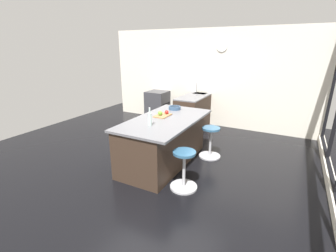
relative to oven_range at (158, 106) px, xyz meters
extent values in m
plane|color=black|center=(2.45, 1.40, -0.44)|extent=(7.77, 7.77, 0.00)
cube|color=silver|center=(2.45, 4.39, -0.37)|extent=(5.61, 0.12, 0.16)
cube|color=black|center=(2.45, 4.39, -0.29)|extent=(5.16, 0.06, 0.06)
cube|color=black|center=(-0.13, 4.39, 0.85)|extent=(0.05, 0.06, 2.29)
cube|color=silver|center=(-0.35, 1.40, 0.88)|extent=(0.12, 5.98, 2.66)
cylinder|color=white|center=(-0.28, 1.81, 1.74)|extent=(0.03, 0.28, 0.28)
cube|color=#38281E|center=(0.00, 1.31, 0.00)|extent=(1.91, 0.60, 0.89)
cube|color=slate|center=(0.00, 1.31, 0.46)|extent=(1.91, 0.60, 0.03)
cube|color=#38383D|center=(-0.24, 1.31, 0.42)|extent=(0.44, 0.36, 0.12)
cylinder|color=#B7B7BC|center=(-0.24, 1.16, 0.62)|extent=(0.02, 0.02, 0.28)
cube|color=#38383D|center=(0.00, 0.00, 0.00)|extent=(0.60, 0.60, 0.89)
cube|color=black|center=(0.00, 0.30, -0.04)|extent=(0.44, 0.01, 0.32)
cube|color=#38281E|center=(2.46, 1.57, -0.02)|extent=(2.01, 0.90, 0.86)
cube|color=slate|center=(2.46, 1.62, 0.43)|extent=(2.07, 1.10, 0.04)
cylinder|color=#B7B7BC|center=(1.81, 2.30, -0.43)|extent=(0.44, 0.44, 0.03)
cylinder|color=#B7B7BC|center=(1.81, 2.30, -0.14)|extent=(0.05, 0.05, 0.58)
cylinder|color=#336084|center=(1.81, 2.30, 0.17)|extent=(0.36, 0.36, 0.04)
cylinder|color=#B7B7BC|center=(3.12, 2.30, -0.43)|extent=(0.44, 0.44, 0.03)
cylinder|color=#B7B7BC|center=(3.12, 2.30, -0.14)|extent=(0.05, 0.05, 0.58)
cylinder|color=#336084|center=(3.12, 2.30, 0.17)|extent=(0.36, 0.36, 0.04)
cube|color=olive|center=(2.32, 1.48, 0.46)|extent=(0.36, 0.24, 0.02)
sphere|color=red|center=(2.22, 1.51, 0.51)|extent=(0.08, 0.08, 0.08)
sphere|color=#609E2D|center=(2.36, 1.44, 0.51)|extent=(0.09, 0.09, 0.09)
cylinder|color=silver|center=(2.95, 1.58, 0.56)|extent=(0.06, 0.06, 0.22)
cylinder|color=silver|center=(2.95, 1.58, 0.71)|extent=(0.03, 0.03, 0.08)
cylinder|color=#B7B7BC|center=(2.95, 1.58, 0.76)|extent=(0.03, 0.03, 0.02)
cylinder|color=#334C6B|center=(1.76, 1.46, 0.49)|extent=(0.25, 0.25, 0.07)
cylinder|color=#192635|center=(1.76, 1.46, 0.50)|extent=(0.21, 0.21, 0.04)
camera|label=1|loc=(6.20, 3.64, 1.72)|focal=25.56mm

